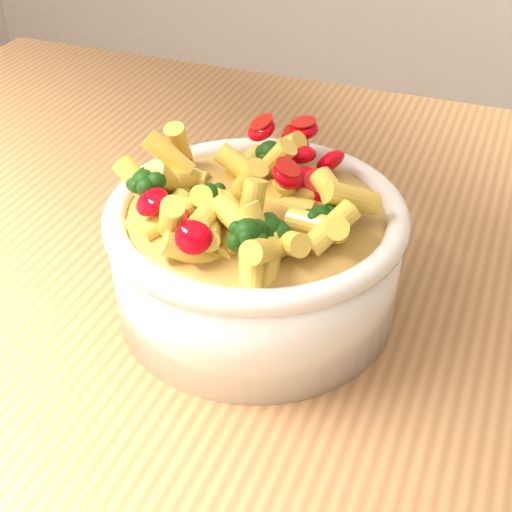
% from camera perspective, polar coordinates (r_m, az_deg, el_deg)
% --- Properties ---
extents(table, '(1.20, 0.80, 0.90)m').
position_cam_1_polar(table, '(0.71, 3.03, -6.67)').
color(table, tan).
rests_on(table, ground).
extents(serving_bowl, '(0.23, 0.23, 0.10)m').
position_cam_1_polar(serving_bowl, '(0.56, 0.00, 0.10)').
color(serving_bowl, white).
rests_on(serving_bowl, table).
extents(pasta_salad, '(0.18, 0.18, 0.04)m').
position_cam_1_polar(pasta_salad, '(0.53, 0.00, 5.55)').
color(pasta_salad, '#F1C54C').
rests_on(pasta_salad, serving_bowl).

